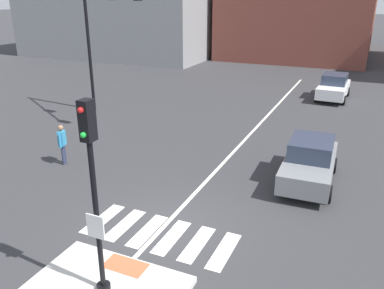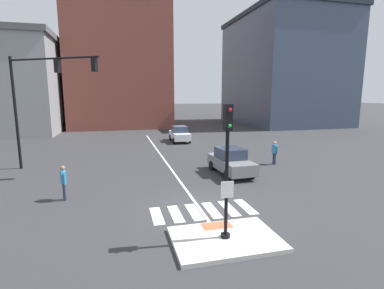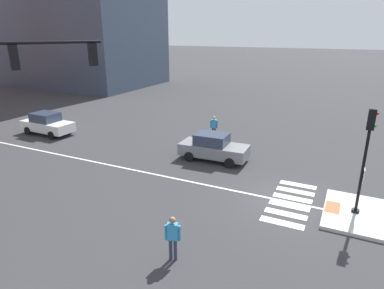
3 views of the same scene
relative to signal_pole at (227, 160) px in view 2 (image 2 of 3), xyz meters
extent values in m
plane|color=#333335|center=(0.00, 2.87, -2.86)|extent=(300.00, 300.00, 0.00)
cube|color=beige|center=(0.00, 0.01, -2.78)|extent=(3.61, 2.50, 0.15)
cube|color=#DB5B38|center=(0.00, 0.91, -2.70)|extent=(1.10, 0.60, 0.01)
cylinder|color=black|center=(0.00, 0.01, -2.65)|extent=(0.32, 0.32, 0.12)
cylinder|color=black|center=(0.00, 0.01, -0.82)|extent=(0.12, 0.12, 3.53)
cube|color=white|center=(0.00, -0.07, -1.00)|extent=(0.44, 0.03, 0.56)
cube|color=black|center=(0.00, 0.01, 1.36)|extent=(0.24, 0.28, 0.84)
sphere|color=red|center=(0.00, -0.15, 1.61)|extent=(0.12, 0.12, 0.12)
sphere|color=green|center=(0.00, -0.15, 1.11)|extent=(0.12, 0.12, 0.12)
cube|color=silver|center=(-1.99, 2.69, -2.85)|extent=(0.44, 1.80, 0.01)
cube|color=silver|center=(-1.19, 2.69, -2.85)|extent=(0.44, 1.80, 0.01)
cube|color=silver|center=(-0.40, 2.69, -2.85)|extent=(0.44, 1.80, 0.01)
cube|color=silver|center=(0.40, 2.69, -2.85)|extent=(0.44, 1.80, 0.01)
cube|color=silver|center=(1.19, 2.69, -2.85)|extent=(0.44, 1.80, 0.01)
cube|color=silver|center=(1.99, 2.69, -2.85)|extent=(0.44, 1.80, 0.01)
cube|color=silver|center=(-0.07, 12.87, -2.85)|extent=(0.14, 28.00, 0.01)
cylinder|color=black|center=(-9.89, 12.73, 0.82)|extent=(0.18, 0.18, 7.36)
cylinder|color=black|center=(-7.10, 11.07, 4.25)|extent=(5.65, 3.41, 0.11)
cube|color=black|center=(-6.82, 10.91, 3.80)|extent=(0.38, 0.39, 0.80)
sphere|color=gold|center=(-6.73, 11.05, 3.80)|extent=(0.12, 0.12, 0.12)
cube|color=black|center=(-4.58, 9.58, 3.80)|extent=(0.38, 0.39, 0.80)
sphere|color=gold|center=(-4.49, 9.73, 3.80)|extent=(0.12, 0.12, 0.12)
cube|color=brown|center=(-2.83, 43.28, 7.88)|extent=(14.84, 20.78, 21.48)
cube|color=#3D4C60|center=(24.18, 36.67, 5.81)|extent=(14.81, 19.44, 17.33)
cube|color=#242D3A|center=(24.18, 36.67, 14.82)|extent=(15.25, 20.02, 0.70)
cube|color=slate|center=(3.38, 7.92, -2.21)|extent=(1.84, 4.16, 0.70)
cube|color=#2D384C|center=(3.38, 8.07, -1.54)|extent=(1.54, 1.95, 0.64)
cylinder|color=black|center=(4.26, 6.68, -2.56)|extent=(0.20, 0.61, 0.60)
cylinder|color=black|center=(2.59, 6.62, -2.56)|extent=(0.20, 0.61, 0.60)
cylinder|color=black|center=(4.17, 9.22, -2.56)|extent=(0.20, 0.61, 0.60)
cylinder|color=black|center=(2.51, 9.16, -2.56)|extent=(0.20, 0.61, 0.60)
cube|color=white|center=(2.92, 21.32, -2.21)|extent=(1.82, 4.15, 0.70)
cube|color=#2D384C|center=(2.92, 21.47, -1.54)|extent=(1.53, 1.94, 0.64)
cylinder|color=black|center=(3.71, 20.03, -2.56)|extent=(0.20, 0.60, 0.60)
cylinder|color=black|center=(2.05, 20.08, -2.56)|extent=(0.20, 0.60, 0.60)
cylinder|color=black|center=(3.78, 22.57, -2.56)|extent=(0.20, 0.60, 0.60)
cylinder|color=black|center=(2.12, 22.62, -2.56)|extent=(0.20, 0.60, 0.60)
cylinder|color=#2D334C|center=(-5.96, 5.51, -2.45)|extent=(0.12, 0.12, 0.82)
cylinder|color=#2D334C|center=(-6.01, 5.66, -2.45)|extent=(0.12, 0.12, 0.82)
cube|color=#338CBF|center=(-5.98, 5.58, -1.74)|extent=(0.33, 0.41, 0.60)
cylinder|color=#338CBF|center=(-5.90, 5.37, -1.79)|extent=(0.09, 0.09, 0.56)
cylinder|color=#338CBF|center=(-6.07, 5.80, -1.79)|extent=(0.09, 0.09, 0.56)
sphere|color=#936B4C|center=(-5.98, 5.58, -1.30)|extent=(0.22, 0.22, 0.22)
cylinder|color=#2D334C|center=(7.39, 9.48, -2.45)|extent=(0.12, 0.12, 0.82)
cylinder|color=#2D334C|center=(7.35, 9.63, -2.45)|extent=(0.12, 0.12, 0.82)
cube|color=#338CBF|center=(7.37, 9.56, -1.74)|extent=(0.32, 0.41, 0.60)
cylinder|color=#338CBF|center=(7.44, 9.34, -1.79)|extent=(0.09, 0.09, 0.56)
cylinder|color=#338CBF|center=(7.30, 9.78, -1.79)|extent=(0.09, 0.09, 0.56)
sphere|color=tan|center=(7.37, 9.56, -1.30)|extent=(0.22, 0.22, 0.22)
camera|label=1|loc=(4.87, -5.86, 3.67)|focal=36.96mm
camera|label=2|loc=(-3.37, -8.55, 2.07)|focal=26.97mm
camera|label=3|loc=(-14.41, 0.79, 4.62)|focal=31.40mm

